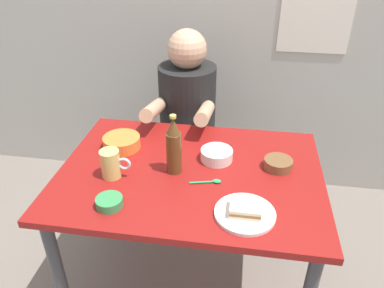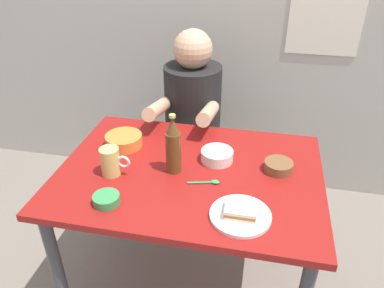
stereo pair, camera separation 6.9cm
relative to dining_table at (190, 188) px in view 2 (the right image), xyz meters
The scene contains 13 objects.
ground_plane 0.65m from the dining_table, ahead, with size 6.00×6.00×0.00m, color slate.
dining_table is the anchor object (origin of this frame).
stool 0.71m from the dining_table, 100.54° to the left, with size 0.34×0.34×0.45m.
person_seated 0.64m from the dining_table, 100.73° to the left, with size 0.33×0.56×0.72m.
plate_orange 0.35m from the dining_table, 45.79° to the right, with size 0.22×0.22×0.01m, color silver.
sandwich 0.36m from the dining_table, 45.79° to the right, with size 0.11×0.09×0.04m.
beer_mug 0.36m from the dining_table, 164.09° to the right, with size 0.13×0.08×0.12m.
beer_bottle 0.22m from the dining_table, 167.56° to the right, with size 0.06×0.06×0.26m.
dip_bowl_green 0.39m from the dining_table, 133.66° to the right, with size 0.10×0.10×0.03m.
condiment_bowl_brown 0.39m from the dining_table, 11.73° to the left, with size 0.12×0.12×0.04m.
soup_bowl_orange 0.39m from the dining_table, 158.60° to the left, with size 0.17×0.17×0.05m.
rice_bowl_white 0.19m from the dining_table, 44.06° to the left, with size 0.14×0.14×0.05m.
spoon 0.16m from the dining_table, 36.39° to the right, with size 0.13×0.04×0.01m.
Camera 2 is at (0.27, -1.25, 1.64)m, focal length 34.73 mm.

